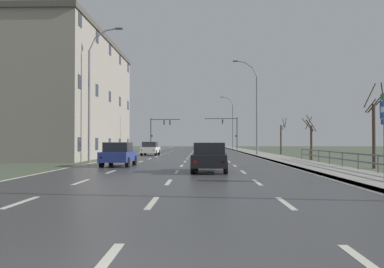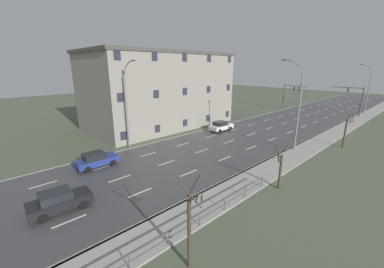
# 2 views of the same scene
# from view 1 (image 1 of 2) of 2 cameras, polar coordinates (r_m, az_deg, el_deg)

# --- Properties ---
(ground_plane) EXTENTS (160.00, 160.00, 0.12)m
(ground_plane) POSITION_cam_1_polar(r_m,az_deg,el_deg) (51.42, -0.14, -2.90)
(ground_plane) COLOR #4C5642
(road_asphalt_strip) EXTENTS (14.00, 120.00, 0.03)m
(road_asphalt_strip) POSITION_cam_1_polar(r_m,az_deg,el_deg) (63.40, 0.13, -2.48)
(road_asphalt_strip) COLOR #3D3D3F
(road_asphalt_strip) RESTS_ON ground
(sidewalk_right) EXTENTS (3.00, 120.00, 0.12)m
(sidewalk_right) POSITION_cam_1_polar(r_m,az_deg,el_deg) (63.79, 7.73, -2.42)
(sidewalk_right) COLOR gray
(sidewalk_right) RESTS_ON ground
(guardrail) EXTENTS (0.07, 27.59, 1.00)m
(guardrail) POSITION_cam_1_polar(r_m,az_deg,el_deg) (22.91, 23.26, -3.28)
(guardrail) COLOR #515459
(guardrail) RESTS_ON ground
(street_lamp_midground) EXTENTS (2.83, 0.24, 10.82)m
(street_lamp_midground) POSITION_cam_1_polar(r_m,az_deg,el_deg) (46.84, 8.81, 3.44)
(street_lamp_midground) COLOR slate
(street_lamp_midground) RESTS_ON ground
(street_lamp_distant) EXTENTS (2.57, 0.24, 10.53)m
(street_lamp_distant) POSITION_cam_1_polar(r_m,az_deg,el_deg) (81.78, 5.60, 1.46)
(street_lamp_distant) COLOR slate
(street_lamp_distant) RESTS_ON ground
(street_lamp_left_bank) EXTENTS (2.73, 0.24, 10.70)m
(street_lamp_left_bank) POSITION_cam_1_polar(r_m,az_deg,el_deg) (33.57, -13.81, 5.12)
(street_lamp_left_bank) COLOR slate
(street_lamp_left_bank) RESTS_ON ground
(highway_sign) EXTENTS (0.09, 0.68, 3.53)m
(highway_sign) POSITION_cam_1_polar(r_m,az_deg,el_deg) (17.50, 25.22, 1.10)
(highway_sign) COLOR slate
(highway_sign) RESTS_ON ground
(traffic_signal_right) EXTENTS (6.02, 0.36, 6.06)m
(traffic_signal_right) POSITION_cam_1_polar(r_m,az_deg,el_deg) (75.79, 5.42, 0.83)
(traffic_signal_right) COLOR #38383A
(traffic_signal_right) RESTS_ON ground
(traffic_signal_left) EXTENTS (5.44, 0.36, 5.86)m
(traffic_signal_left) POSITION_cam_1_polar(r_m,az_deg,el_deg) (74.84, -4.70, 0.85)
(traffic_signal_left) COLOR #38383A
(traffic_signal_left) RESTS_ON ground
(car_distant) EXTENTS (2.00, 4.18, 1.57)m
(car_distant) POSITION_cam_1_polar(r_m,az_deg,el_deg) (21.54, 2.52, -3.24)
(car_distant) COLOR black
(car_distant) RESTS_ON ground
(car_near_right) EXTENTS (1.93, 4.15, 1.57)m
(car_near_right) POSITION_cam_1_polar(r_m,az_deg,el_deg) (47.22, -5.83, -2.02)
(car_near_right) COLOR silver
(car_near_right) RESTS_ON ground
(car_near_left) EXTENTS (1.87, 4.12, 1.57)m
(car_near_left) POSITION_cam_1_polar(r_m,az_deg,el_deg) (27.10, -10.18, -2.77)
(car_near_left) COLOR navy
(car_near_left) RESTS_ON ground
(brick_building) EXTENTS (13.29, 24.08, 12.32)m
(brick_building) POSITION_cam_1_polar(r_m,az_deg,el_deg) (45.63, -19.42, 4.74)
(brick_building) COLOR gray
(brick_building) RESTS_ON ground
(bare_tree_near) EXTENTS (1.31, 1.65, 5.20)m
(bare_tree_near) POSITION_cam_1_polar(r_m,az_deg,el_deg) (27.02, 24.03, 0.57)
(bare_tree_near) COLOR #423328
(bare_tree_near) RESTS_ON ground
(bare_tree_mid) EXTENTS (1.07, 1.31, 3.94)m
(bare_tree_mid) POSITION_cam_1_polar(r_m,az_deg,el_deg) (37.12, 16.22, -0.63)
(bare_tree_mid) COLOR #423328
(bare_tree_mid) RESTS_ON ground
(bare_tree_far) EXTENTS (0.73, 1.19, 4.54)m
(bare_tree_far) POSITION_cam_1_polar(r_m,az_deg,el_deg) (52.90, 12.34, -0.53)
(bare_tree_far) COLOR #423328
(bare_tree_far) RESTS_ON ground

